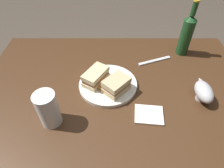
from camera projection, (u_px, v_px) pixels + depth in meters
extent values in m
plane|color=#4C4238|center=(115.00, 162.00, 1.35)|extent=(6.00, 6.00, 0.00)
cube|color=#422816|center=(115.00, 135.00, 1.09)|extent=(1.23, 0.88, 0.73)
cylinder|color=silver|center=(108.00, 84.00, 0.85)|extent=(0.26, 0.26, 0.02)
cube|color=beige|center=(96.00, 80.00, 0.85)|extent=(0.12, 0.14, 0.02)
cube|color=#8C5B3D|center=(96.00, 77.00, 0.83)|extent=(0.11, 0.13, 0.02)
cube|color=beige|center=(95.00, 73.00, 0.82)|extent=(0.12, 0.14, 0.02)
cube|color=#CCB284|center=(116.00, 88.00, 0.81)|extent=(0.13, 0.13, 0.02)
cube|color=#8C5B3D|center=(116.00, 85.00, 0.79)|extent=(0.12, 0.12, 0.01)
cube|color=#CCB284|center=(116.00, 82.00, 0.78)|extent=(0.13, 0.13, 0.02)
cube|color=#B77F33|center=(107.00, 89.00, 0.81)|extent=(0.05, 0.04, 0.02)
cube|color=#AD702D|center=(100.00, 84.00, 0.83)|extent=(0.03, 0.05, 0.02)
cube|color=#AD702D|center=(95.00, 83.00, 0.83)|extent=(0.03, 0.04, 0.02)
cube|color=#AD702D|center=(112.00, 91.00, 0.80)|extent=(0.05, 0.04, 0.02)
cylinder|color=white|center=(48.00, 109.00, 0.68)|extent=(0.08, 0.08, 0.14)
cylinder|color=#C67014|center=(50.00, 113.00, 0.69)|extent=(0.07, 0.07, 0.09)
cylinder|color=#B7B7BC|center=(201.00, 97.00, 0.80)|extent=(0.04, 0.04, 0.02)
ellipsoid|color=#B7B7BC|center=(204.00, 92.00, 0.77)|extent=(0.07, 0.12, 0.06)
ellipsoid|color=#381E0F|center=(204.00, 90.00, 0.77)|extent=(0.06, 0.10, 0.02)
cone|color=#B7B7BC|center=(200.00, 80.00, 0.80)|extent=(0.02, 0.03, 0.02)
cylinder|color=#19421E|center=(185.00, 38.00, 0.97)|extent=(0.06, 0.06, 0.19)
cone|color=#19421E|center=(192.00, 18.00, 0.90)|extent=(0.06, 0.06, 0.02)
cylinder|color=#19421E|center=(194.00, 9.00, 0.87)|extent=(0.03, 0.03, 0.07)
cylinder|color=gold|center=(197.00, 0.00, 0.84)|extent=(0.03, 0.03, 0.01)
cube|color=silver|center=(149.00, 115.00, 0.74)|extent=(0.12, 0.10, 0.01)
cube|color=silver|center=(155.00, 61.00, 0.98)|extent=(0.17, 0.08, 0.01)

